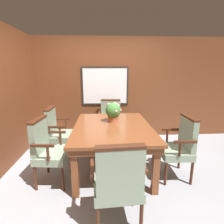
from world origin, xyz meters
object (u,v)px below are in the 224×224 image
Objects in this scene: potted_plant at (113,111)px; chair_right_near at (180,144)px; chair_left_far at (58,130)px; chair_head_near at (118,181)px; dining_table at (112,131)px; chair_left_near at (48,148)px; chair_head_far at (111,118)px.

chair_right_near is at bearing -31.05° from potted_plant.
potted_plant is at bearing -99.10° from chair_left_far.
chair_head_near is at bearing -148.34° from chair_left_far.
dining_table is at bearing -108.30° from chair_right_near.
chair_left_far is 0.78m from chair_left_near.
chair_right_near is (1.02, -0.37, -0.12)m from dining_table.
potted_plant reaches higher than chair_right_near.
dining_table is at bearing -96.04° from potted_plant.
chair_head_near is 1.00× the size of chair_left_far.
chair_right_near is 2.75× the size of potted_plant.
chair_head_near is at bearing -87.55° from chair_head_far.
chair_left_far is 2.20m from chair_right_near.
dining_table is 1.21m from chair_head_far.
dining_table is at bearing -87.83° from chair_head_far.
chair_left_far is at bearing 158.59° from dining_table.
chair_head_far reaches higher than dining_table.
dining_table is 1.72× the size of chair_right_near.
chair_left_far is (-1.03, 0.41, -0.12)m from dining_table.
dining_table is at bearing -111.42° from chair_left_far.
dining_table is 1.72× the size of chair_head_near.
chair_head_far is at bearing -27.76° from chair_left_near.
chair_head_near and chair_left_near have the same top height.
chair_left_near is (0.05, -0.78, 0.00)m from chair_left_far.
chair_head_near and chair_right_near have the same top height.
chair_left_far and chair_head_far have the same top height.
chair_left_near reaches higher than dining_table.
potted_plant reaches higher than chair_head_far.
chair_head_near is 1.00× the size of chair_left_near.
chair_left_far is at bearing -62.17° from chair_head_near.
chair_head_far and chair_right_near have the same top height.
chair_left_far is 1.33m from chair_head_far.
chair_left_near is 2.75× the size of potted_plant.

